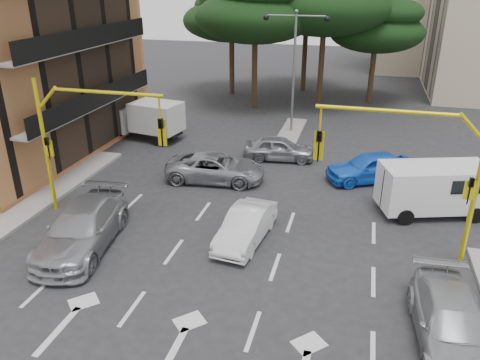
{
  "coord_description": "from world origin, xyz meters",
  "views": [
    {
      "loc": [
        4.47,
        -14.3,
        9.83
      ],
      "look_at": [
        -0.36,
        3.83,
        1.6
      ],
      "focal_mm": 35.0,
      "sensor_mm": 36.0,
      "label": 1
    }
  ],
  "objects_px": {
    "signal_mast_left": "(79,131)",
    "car_white_hatch": "(246,226)",
    "street_lamp_center": "(295,51)",
    "car_blue_compact": "(370,167)",
    "car_silver_cross_b": "(279,148)",
    "car_silver_wagon": "(82,228)",
    "signal_mast_right": "(425,162)",
    "box_truck_a": "(145,120)",
    "car_silver_parked": "(452,324)",
    "van_white": "(433,189)",
    "car_silver_cross_a": "(215,168)"
  },
  "relations": [
    {
      "from": "car_silver_parked",
      "to": "van_white",
      "type": "relative_size",
      "value": 1.06
    },
    {
      "from": "signal_mast_right",
      "to": "car_silver_parked",
      "type": "relative_size",
      "value": 1.23
    },
    {
      "from": "signal_mast_left",
      "to": "car_blue_compact",
      "type": "relative_size",
      "value": 1.33
    },
    {
      "from": "car_silver_parked",
      "to": "van_white",
      "type": "distance_m",
      "value": 8.56
    },
    {
      "from": "car_white_hatch",
      "to": "car_silver_wagon",
      "type": "distance_m",
      "value": 6.39
    },
    {
      "from": "signal_mast_left",
      "to": "car_white_hatch",
      "type": "xyz_separation_m",
      "value": [
        7.3,
        -0.46,
        -3.22
      ]
    },
    {
      "from": "car_silver_parked",
      "to": "signal_mast_right",
      "type": "bearing_deg",
      "value": 96.32
    },
    {
      "from": "car_silver_parked",
      "to": "van_white",
      "type": "height_order",
      "value": "van_white"
    },
    {
      "from": "car_white_hatch",
      "to": "car_silver_cross_a",
      "type": "relative_size",
      "value": 0.8
    },
    {
      "from": "car_silver_parked",
      "to": "box_truck_a",
      "type": "height_order",
      "value": "box_truck_a"
    },
    {
      "from": "car_silver_parked",
      "to": "car_blue_compact",
      "type": "bearing_deg",
      "value": 98.01
    },
    {
      "from": "car_silver_cross_b",
      "to": "box_truck_a",
      "type": "distance_m",
      "value": 9.28
    },
    {
      "from": "signal_mast_left",
      "to": "box_truck_a",
      "type": "relative_size",
      "value": 1.19
    },
    {
      "from": "car_silver_parked",
      "to": "box_truck_a",
      "type": "xyz_separation_m",
      "value": [
        -16.6,
        14.95,
        0.53
      ]
    },
    {
      "from": "signal_mast_left",
      "to": "car_silver_parked",
      "type": "distance_m",
      "value": 15.43
    },
    {
      "from": "street_lamp_center",
      "to": "car_silver_cross_b",
      "type": "distance_m",
      "value": 7.01
    },
    {
      "from": "box_truck_a",
      "to": "car_silver_cross_a",
      "type": "bearing_deg",
      "value": -119.96
    },
    {
      "from": "car_silver_wagon",
      "to": "car_silver_parked",
      "type": "xyz_separation_m",
      "value": [
        13.15,
        -2.02,
        -0.11
      ]
    },
    {
      "from": "car_white_hatch",
      "to": "car_silver_cross_b",
      "type": "relative_size",
      "value": 0.99
    },
    {
      "from": "car_white_hatch",
      "to": "box_truck_a",
      "type": "height_order",
      "value": "box_truck_a"
    },
    {
      "from": "car_blue_compact",
      "to": "car_silver_cross_a",
      "type": "height_order",
      "value": "car_blue_compact"
    },
    {
      "from": "car_blue_compact",
      "to": "car_white_hatch",
      "type": "bearing_deg",
      "value": -58.36
    },
    {
      "from": "van_white",
      "to": "signal_mast_left",
      "type": "bearing_deg",
      "value": -93.08
    },
    {
      "from": "car_white_hatch",
      "to": "car_silver_cross_a",
      "type": "xyz_separation_m",
      "value": [
        -3.01,
        5.46,
        0.04
      ]
    },
    {
      "from": "car_white_hatch",
      "to": "signal_mast_left",
      "type": "bearing_deg",
      "value": -177.21
    },
    {
      "from": "car_blue_compact",
      "to": "box_truck_a",
      "type": "relative_size",
      "value": 0.89
    },
    {
      "from": "car_silver_wagon",
      "to": "car_silver_parked",
      "type": "relative_size",
      "value": 1.16
    },
    {
      "from": "signal_mast_left",
      "to": "car_blue_compact",
      "type": "height_order",
      "value": "signal_mast_left"
    },
    {
      "from": "car_blue_compact",
      "to": "car_silver_cross_a",
      "type": "bearing_deg",
      "value": -101.54
    },
    {
      "from": "car_silver_cross_a",
      "to": "box_truck_a",
      "type": "relative_size",
      "value": 1.0
    },
    {
      "from": "car_blue_compact",
      "to": "car_silver_parked",
      "type": "bearing_deg",
      "value": -14.4
    },
    {
      "from": "street_lamp_center",
      "to": "van_white",
      "type": "relative_size",
      "value": 1.68
    },
    {
      "from": "van_white",
      "to": "car_silver_cross_b",
      "type": "bearing_deg",
      "value": -140.06
    },
    {
      "from": "signal_mast_right",
      "to": "car_silver_cross_b",
      "type": "bearing_deg",
      "value": 127.09
    },
    {
      "from": "signal_mast_left",
      "to": "car_silver_parked",
      "type": "bearing_deg",
      "value": -17.47
    },
    {
      "from": "signal_mast_right",
      "to": "box_truck_a",
      "type": "distance_m",
      "value": 19.11
    },
    {
      "from": "car_silver_cross_a",
      "to": "car_silver_cross_b",
      "type": "height_order",
      "value": "car_silver_cross_a"
    },
    {
      "from": "signal_mast_right",
      "to": "car_silver_cross_b",
      "type": "xyz_separation_m",
      "value": [
        -6.68,
        8.83,
        -3.19
      ]
    },
    {
      "from": "van_white",
      "to": "car_silver_parked",
      "type": "bearing_deg",
      "value": -20.46
    },
    {
      "from": "car_silver_cross_a",
      "to": "van_white",
      "type": "height_order",
      "value": "van_white"
    },
    {
      "from": "street_lamp_center",
      "to": "car_silver_wagon",
      "type": "distance_m",
      "value": 18.03
    },
    {
      "from": "signal_mast_left",
      "to": "car_silver_wagon",
      "type": "height_order",
      "value": "signal_mast_left"
    },
    {
      "from": "box_truck_a",
      "to": "car_silver_parked",
      "type": "bearing_deg",
      "value": -122.12
    },
    {
      "from": "signal_mast_left",
      "to": "car_silver_cross_b",
      "type": "distance_m",
      "value": 11.67
    },
    {
      "from": "signal_mast_right",
      "to": "car_blue_compact",
      "type": "relative_size",
      "value": 1.33
    },
    {
      "from": "street_lamp_center",
      "to": "car_blue_compact",
      "type": "bearing_deg",
      "value": -53.27
    },
    {
      "from": "car_silver_cross_a",
      "to": "car_silver_cross_b",
      "type": "distance_m",
      "value": 4.65
    },
    {
      "from": "car_silver_cross_b",
      "to": "signal_mast_left",
      "type": "bearing_deg",
      "value": 134.68
    },
    {
      "from": "car_white_hatch",
      "to": "car_silver_cross_a",
      "type": "height_order",
      "value": "car_silver_cross_a"
    },
    {
      "from": "car_white_hatch",
      "to": "car_silver_parked",
      "type": "height_order",
      "value": "car_silver_parked"
    }
  ]
}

